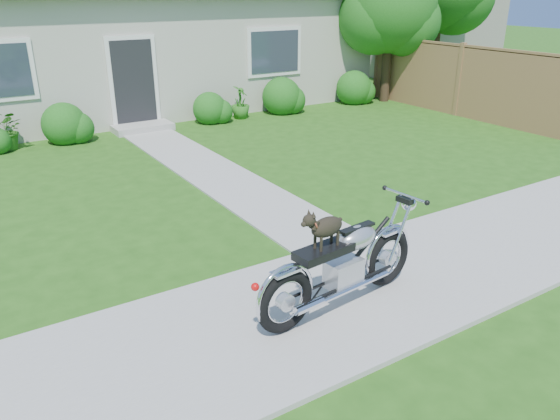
% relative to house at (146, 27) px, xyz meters
% --- Properties ---
extents(ground, '(80.00, 80.00, 0.00)m').
position_rel_house_xyz_m(ground, '(0.00, -11.99, -2.16)').
color(ground, '#235114').
rests_on(ground, ground).
extents(sidewalk, '(24.00, 2.20, 0.04)m').
position_rel_house_xyz_m(sidewalk, '(0.00, -11.99, -2.14)').
color(sidewalk, '#9E9B93').
rests_on(sidewalk, ground).
extents(walkway, '(1.20, 8.00, 0.03)m').
position_rel_house_xyz_m(walkway, '(-1.50, -6.99, -2.14)').
color(walkway, '#9E9B93').
rests_on(walkway, ground).
extents(house, '(12.60, 7.03, 4.50)m').
position_rel_house_xyz_m(house, '(0.00, 0.00, 0.00)').
color(house, beige).
rests_on(house, ground).
extents(fence, '(0.12, 6.62, 1.90)m').
position_rel_house_xyz_m(fence, '(6.30, -6.24, -1.22)').
color(fence, '#966143').
rests_on(fence, ground).
extents(tree_near, '(2.70, 2.65, 4.06)m').
position_rel_house_xyz_m(tree_near, '(6.14, -3.79, 0.45)').
color(tree_near, '#3D2B1C').
rests_on(tree_near, ground).
extents(shrub_row, '(10.86, 1.07, 1.07)m').
position_rel_house_xyz_m(shrub_row, '(0.81, -3.49, -1.74)').
color(shrub_row, '#1D5A18').
rests_on(shrub_row, ground).
extents(potted_plant_left, '(1.02, 0.99, 0.86)m').
position_rel_house_xyz_m(potted_plant_left, '(-4.46, -3.44, -1.73)').
color(potted_plant_left, '#255A18').
rests_on(potted_plant_left, ground).
extents(potted_plant_right, '(0.64, 0.64, 0.86)m').
position_rel_house_xyz_m(potted_plant_right, '(1.17, -3.44, -1.73)').
color(potted_plant_right, '#2C6F1E').
rests_on(potted_plant_right, ground).
extents(motorcycle_with_dog, '(2.22, 0.61, 1.19)m').
position_rel_house_xyz_m(motorcycle_with_dog, '(-2.36, -12.18, -1.60)').
color(motorcycle_with_dog, black).
rests_on(motorcycle_with_dog, sidewalk).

